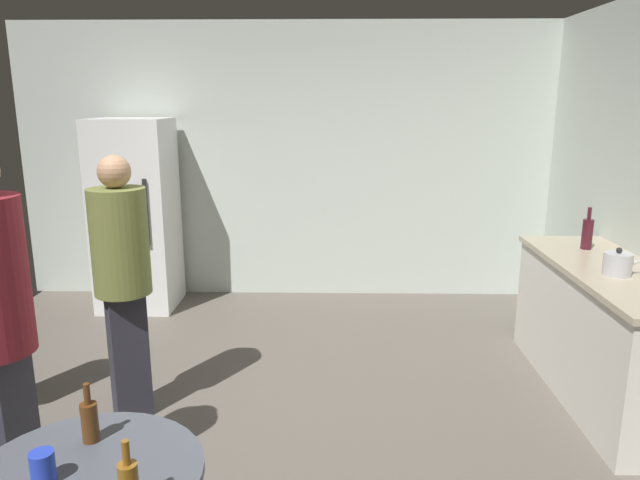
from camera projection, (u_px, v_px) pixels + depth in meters
ground_plane at (258, 436)px, 3.61m from camera, size 5.20×5.20×0.10m
wall_back at (287, 163)px, 5.84m from camera, size 5.32×0.06×2.70m
refrigerator at (136, 215)px, 5.55m from camera, size 0.70×0.68×1.80m
kitchen_counter at (605, 332)px, 3.91m from camera, size 0.64×1.85×0.90m
kettle at (618, 264)px, 3.64m from camera, size 0.24×0.17×0.18m
wine_bottle_on_counter at (587, 233)px, 4.27m from camera, size 0.08×0.08×0.31m
beer_bottle_brown at (90, 420)px, 2.15m from camera, size 0.06×0.06×0.23m
plastic_cup_blue at (43, 467)px, 1.92m from camera, size 0.08×0.08×0.11m
person_in_olive_shirt at (122, 269)px, 3.54m from camera, size 0.47×0.47×1.65m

